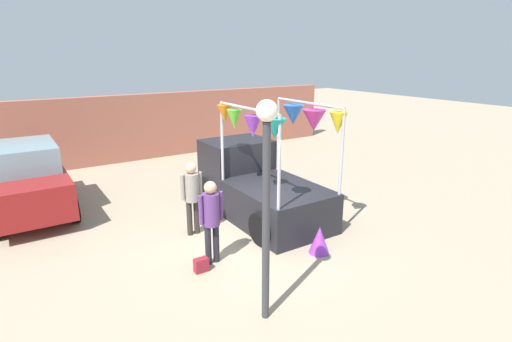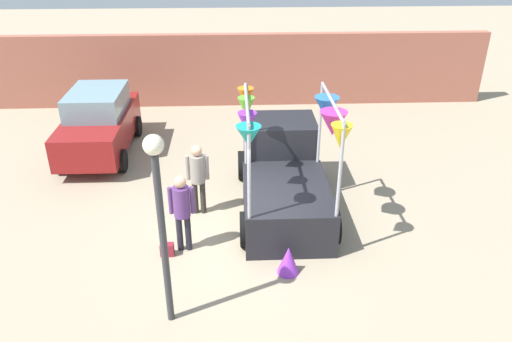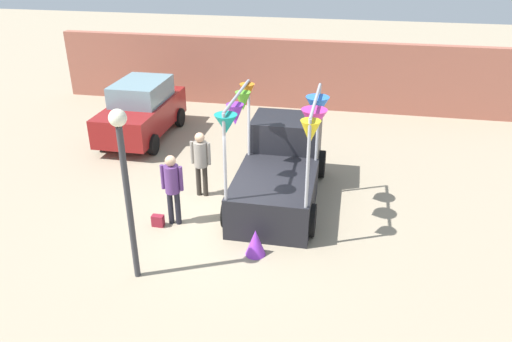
# 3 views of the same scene
# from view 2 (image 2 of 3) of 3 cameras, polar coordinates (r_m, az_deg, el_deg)

# --- Properties ---
(ground_plane) EXTENTS (60.00, 60.00, 0.00)m
(ground_plane) POSITION_cam_2_polar(r_m,az_deg,el_deg) (11.31, -1.12, -6.93)
(ground_plane) COLOR gray
(vendor_truck) EXTENTS (2.40, 4.08, 3.01)m
(vendor_truck) POSITION_cam_2_polar(r_m,az_deg,el_deg) (11.99, 3.10, 0.01)
(vendor_truck) COLOR black
(vendor_truck) RESTS_ON ground
(parked_car) EXTENTS (1.88, 4.00, 1.88)m
(parked_car) POSITION_cam_2_polar(r_m,az_deg,el_deg) (15.32, -17.51, 5.30)
(parked_car) COLOR maroon
(parked_car) RESTS_ON ground
(person_customer) EXTENTS (0.53, 0.34, 1.76)m
(person_customer) POSITION_cam_2_polar(r_m,az_deg,el_deg) (10.30, -8.48, -4.00)
(person_customer) COLOR black
(person_customer) RESTS_ON ground
(person_vendor) EXTENTS (0.53, 0.34, 1.75)m
(person_vendor) POSITION_cam_2_polar(r_m,az_deg,el_deg) (11.54, -6.68, -0.21)
(person_vendor) COLOR #2D2823
(person_vendor) RESTS_ON ground
(handbag) EXTENTS (0.28, 0.16, 0.28)m
(handbag) POSITION_cam_2_polar(r_m,az_deg,el_deg) (10.68, -10.12, -8.84)
(handbag) COLOR maroon
(handbag) RESTS_ON ground
(street_lamp) EXTENTS (0.32, 0.32, 3.53)m
(street_lamp) POSITION_cam_2_polar(r_m,az_deg,el_deg) (7.92, -10.96, -3.87)
(street_lamp) COLOR #333338
(street_lamp) RESTS_ON ground
(brick_boundary_wall) EXTENTS (18.00, 0.36, 2.60)m
(brick_boundary_wall) POSITION_cam_2_polar(r_m,az_deg,el_deg) (18.55, -1.88, 11.48)
(brick_boundary_wall) COLOR #9E5947
(brick_boundary_wall) RESTS_ON ground
(folded_kite_bundle_violet) EXTENTS (0.62, 0.62, 0.60)m
(folded_kite_bundle_violet) POSITION_cam_2_polar(r_m,az_deg,el_deg) (10.00, 3.72, -10.12)
(folded_kite_bundle_violet) COLOR purple
(folded_kite_bundle_violet) RESTS_ON ground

